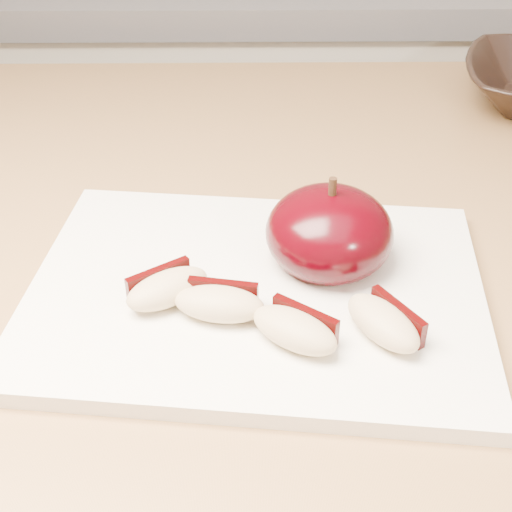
{
  "coord_description": "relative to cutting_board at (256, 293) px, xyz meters",
  "views": [
    {
      "loc": [
        0.03,
        0.0,
        1.21
      ],
      "look_at": [
        0.03,
        0.38,
        0.94
      ],
      "focal_mm": 50.0,
      "sensor_mm": 36.0,
      "label": 1
    }
  ],
  "objects": [
    {
      "name": "apple_wedge_a",
      "position": [
        -0.06,
        -0.01,
        0.02
      ],
      "size": [
        0.06,
        0.06,
        0.02
      ],
      "rotation": [
        0.0,
        0.0,
        0.59
      ],
      "color": "tan",
      "rests_on": "cutting_board"
    },
    {
      "name": "apple_wedge_d",
      "position": [
        0.08,
        -0.05,
        0.02
      ],
      "size": [
        0.05,
        0.06,
        0.02
      ],
      "rotation": [
        0.0,
        0.0,
        -1.0
      ],
      "color": "tan",
      "rests_on": "cutting_board"
    },
    {
      "name": "back_cabinet",
      "position": [
        -0.03,
        0.82,
        -0.44
      ],
      "size": [
        2.4,
        0.62,
        0.94
      ],
      "color": "silver",
      "rests_on": "ground"
    },
    {
      "name": "apple_half",
      "position": [
        0.05,
        0.03,
        0.03
      ],
      "size": [
        0.1,
        0.1,
        0.07
      ],
      "rotation": [
        0.0,
        0.0,
        0.11
      ],
      "color": "black",
      "rests_on": "cutting_board"
    },
    {
      "name": "cutting_board",
      "position": [
        0.0,
        0.0,
        0.0
      ],
      "size": [
        0.33,
        0.26,
        0.01
      ],
      "primitive_type": "cube",
      "rotation": [
        0.0,
        0.0,
        -0.11
      ],
      "color": "white",
      "rests_on": "island_counter"
    },
    {
      "name": "apple_wedge_c",
      "position": [
        0.02,
        -0.06,
        0.02
      ],
      "size": [
        0.06,
        0.06,
        0.02
      ],
      "rotation": [
        0.0,
        0.0,
        -0.63
      ],
      "color": "tan",
      "rests_on": "cutting_board"
    },
    {
      "name": "apple_wedge_b",
      "position": [
        -0.02,
        -0.03,
        0.02
      ],
      "size": [
        0.06,
        0.04,
        0.02
      ],
      "rotation": [
        0.0,
        0.0,
        -0.18
      ],
      "color": "tan",
      "rests_on": "cutting_board"
    }
  ]
}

